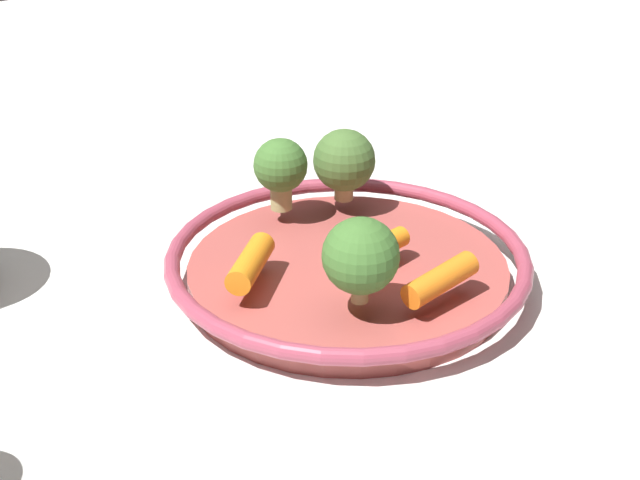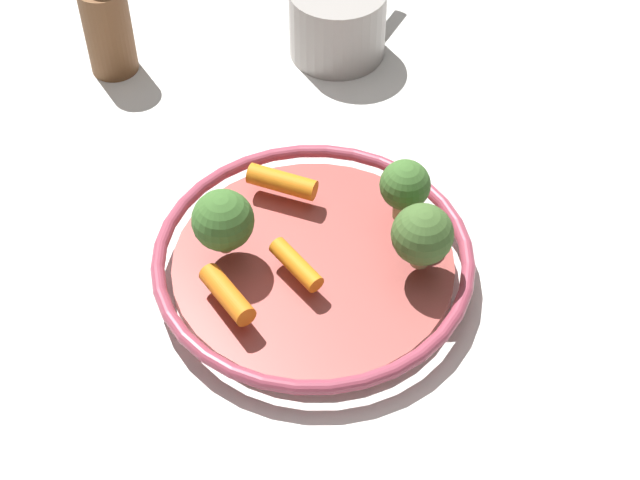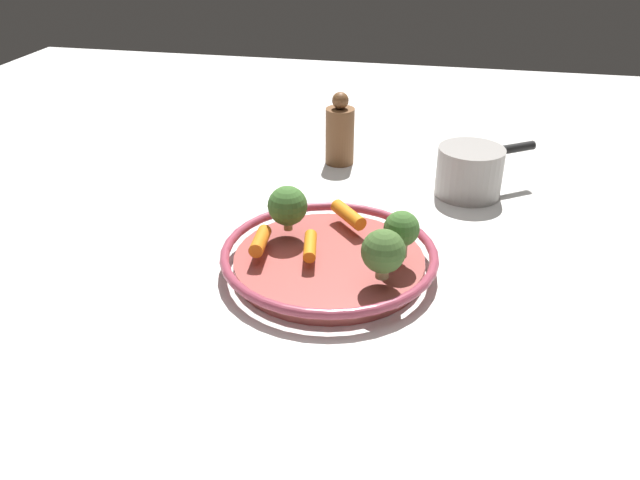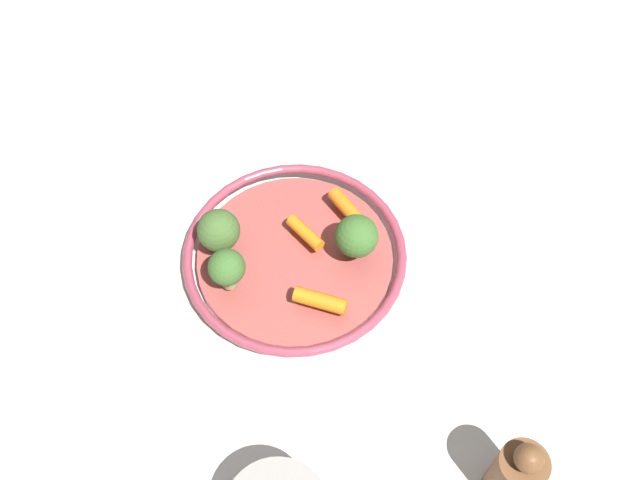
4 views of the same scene
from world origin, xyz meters
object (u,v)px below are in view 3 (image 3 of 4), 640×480
(baby_carrot_near_rim, at_px, (348,215))
(broccoli_floret_edge, at_px, (383,252))
(broccoli_floret_large, at_px, (288,206))
(baby_carrot_right, at_px, (310,246))
(baby_carrot_left, at_px, (260,241))
(saucepan, at_px, (470,171))
(serving_bowl, at_px, (329,258))
(pepper_mill, at_px, (340,133))
(broccoli_floret_small, at_px, (402,229))

(baby_carrot_near_rim, distance_m, broccoli_floret_edge, 0.16)
(broccoli_floret_large, bearing_deg, baby_carrot_right, 129.11)
(baby_carrot_left, bearing_deg, saucepan, -132.64)
(serving_bowl, bearing_deg, pepper_mill, -81.95)
(baby_carrot_near_rim, bearing_deg, pepper_mill, -77.48)
(baby_carrot_left, distance_m, pepper_mill, 0.40)
(serving_bowl, xyz_separation_m, baby_carrot_right, (0.02, 0.01, 0.02))
(baby_carrot_right, xyz_separation_m, broccoli_floret_edge, (-0.10, 0.04, 0.03))
(pepper_mill, bearing_deg, saucepan, 158.67)
(baby_carrot_right, bearing_deg, broccoli_floret_small, -172.83)
(baby_carrot_near_rim, xyz_separation_m, baby_carrot_right, (0.04, 0.10, -0.00))
(baby_carrot_left, xyz_separation_m, broccoli_floret_small, (-0.19, -0.02, 0.03))
(broccoli_floret_edge, height_order, saucepan, broccoli_floret_edge)
(pepper_mill, bearing_deg, broccoli_floret_small, 111.51)
(baby_carrot_right, bearing_deg, broccoli_floret_large, -50.89)
(broccoli_floret_edge, height_order, pepper_mill, pepper_mill)
(baby_carrot_right, distance_m, baby_carrot_left, 0.07)
(baby_carrot_left, height_order, broccoli_floret_large, broccoli_floret_large)
(broccoli_floret_large, bearing_deg, pepper_mill, -92.35)
(serving_bowl, distance_m, broccoli_floret_edge, 0.11)
(broccoli_floret_edge, bearing_deg, broccoli_floret_large, -33.92)
(baby_carrot_right, height_order, baby_carrot_left, baby_carrot_left)
(baby_carrot_left, xyz_separation_m, pepper_mill, (-0.04, -0.40, 0.02))
(broccoli_floret_large, xyz_separation_m, pepper_mill, (-0.01, -0.35, -0.01))
(baby_carrot_near_rim, distance_m, baby_carrot_left, 0.15)
(saucepan, bearing_deg, broccoli_floret_small, 72.31)
(baby_carrot_near_rim, relative_size, baby_carrot_right, 1.15)
(baby_carrot_near_rim, relative_size, broccoli_floret_edge, 1.03)
(serving_bowl, xyz_separation_m, saucepan, (-0.19, -0.29, 0.03))
(broccoli_floret_small, height_order, broccoli_floret_edge, same)
(broccoli_floret_edge, bearing_deg, saucepan, -107.41)
(baby_carrot_right, height_order, broccoli_floret_large, broccoli_floret_large)
(baby_carrot_near_rim, distance_m, pepper_mill, 0.31)
(baby_carrot_near_rim, distance_m, broccoli_floret_large, 0.10)
(broccoli_floret_small, bearing_deg, pepper_mill, -68.49)
(baby_carrot_near_rim, relative_size, broccoli_floret_large, 1.03)
(baby_carrot_left, bearing_deg, broccoli_floret_large, -113.13)
(saucepan, bearing_deg, baby_carrot_left, 47.36)
(serving_bowl, bearing_deg, broccoli_floret_edge, 144.28)
(broccoli_floret_large, height_order, saucepan, broccoli_floret_large)
(baby_carrot_right, relative_size, baby_carrot_left, 0.89)
(serving_bowl, height_order, saucepan, saucepan)
(baby_carrot_left, height_order, saucepan, saucepan)
(baby_carrot_near_rim, relative_size, pepper_mill, 0.49)
(serving_bowl, xyz_separation_m, broccoli_floret_large, (0.07, -0.04, 0.05))
(baby_carrot_near_rim, xyz_separation_m, baby_carrot_left, (0.11, 0.10, -0.00))
(baby_carrot_near_rim, distance_m, saucepan, 0.27)
(saucepan, bearing_deg, broccoli_floret_large, 44.02)
(saucepan, bearing_deg, baby_carrot_right, 55.02)
(broccoli_floret_small, bearing_deg, broccoli_floret_large, -13.58)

